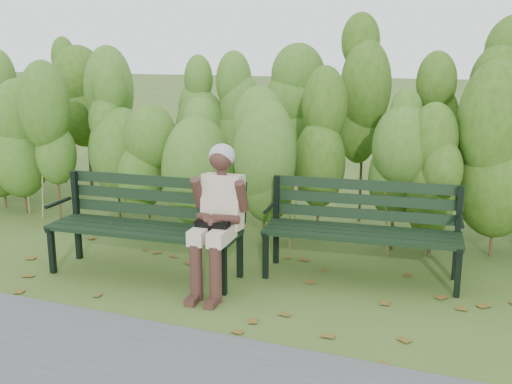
% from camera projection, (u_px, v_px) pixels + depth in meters
% --- Properties ---
extents(ground, '(80.00, 80.00, 0.00)m').
position_uv_depth(ground, '(241.00, 284.00, 5.22)').
color(ground, '#3D581A').
extents(hedge_band, '(11.04, 1.67, 2.42)m').
position_uv_depth(hedge_band, '(306.00, 118.00, 6.61)').
color(hedge_band, '#47381E').
rests_on(hedge_band, ground).
extents(leaf_litter, '(5.67, 2.25, 0.01)m').
position_uv_depth(leaf_litter, '(195.00, 289.00, 5.10)').
color(leaf_litter, brown).
rests_on(leaf_litter, ground).
extents(bench_left, '(1.78, 0.69, 0.87)m').
position_uv_depth(bench_left, '(148.00, 218.00, 5.40)').
color(bench_left, black).
rests_on(bench_left, ground).
extents(bench_right, '(1.76, 0.74, 0.85)m').
position_uv_depth(bench_right, '(363.00, 222.00, 5.31)').
color(bench_right, black).
rests_on(bench_right, ground).
extents(seated_woman, '(0.49, 0.72, 1.23)m').
position_uv_depth(seated_woman, '(218.00, 209.00, 4.98)').
color(seated_woman, beige).
rests_on(seated_woman, ground).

